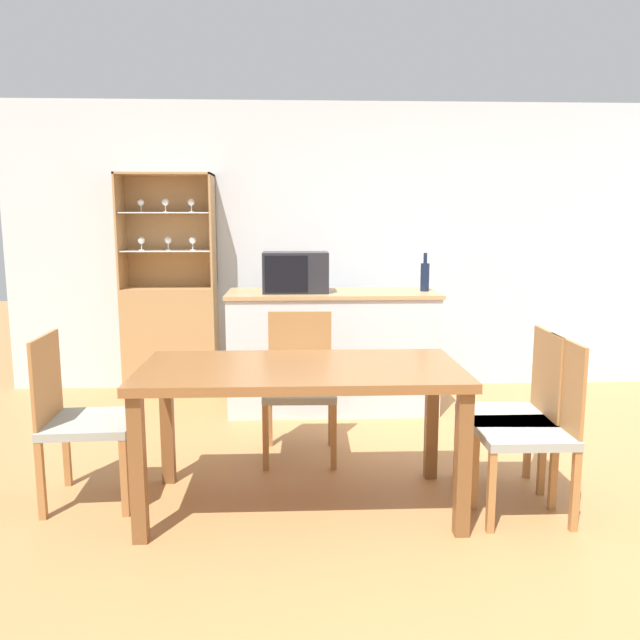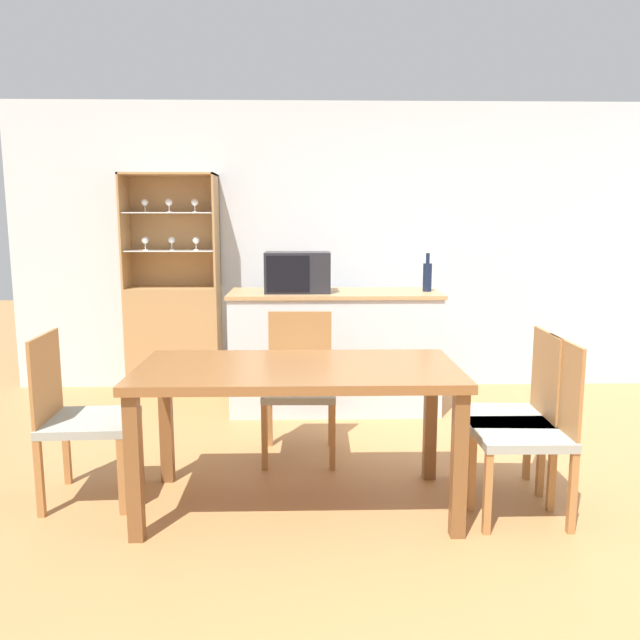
{
  "view_description": "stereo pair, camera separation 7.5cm",
  "coord_description": "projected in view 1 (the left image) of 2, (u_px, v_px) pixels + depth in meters",
  "views": [
    {
      "loc": [
        -0.85,
        -3.03,
        1.52
      ],
      "look_at": [
        -0.67,
        1.01,
        0.87
      ],
      "focal_mm": 35.0,
      "sensor_mm": 36.0,
      "label": 1
    },
    {
      "loc": [
        -0.77,
        -3.04,
        1.52
      ],
      "look_at": [
        -0.67,
        1.01,
        0.87
      ],
      "focal_mm": 35.0,
      "sensor_mm": 36.0,
      "label": 2
    }
  ],
  "objects": [
    {
      "name": "dining_chair_head_far",
      "position": [
        300.0,
        385.0,
        4.03
      ],
      "size": [
        0.47,
        0.47,
        0.92
      ],
      "rotation": [
        0.0,
        0.0,
        3.12
      ],
      "color": "#999E93",
      "rests_on": "ground_plane"
    },
    {
      "name": "display_cabinet",
      "position": [
        171.0,
        326.0,
        5.5
      ],
      "size": [
        0.8,
        0.34,
        1.92
      ],
      "color": "tan",
      "rests_on": "ground_plane"
    },
    {
      "name": "dining_table",
      "position": [
        301.0,
        383.0,
        3.25
      ],
      "size": [
        1.67,
        0.81,
        0.77
      ],
      "color": "brown",
      "rests_on": "ground_plane"
    },
    {
      "name": "dining_chair_side_right_near",
      "position": [
        530.0,
        427.0,
        3.22
      ],
      "size": [
        0.46,
        0.46,
        0.92
      ],
      "rotation": [
        0.0,
        0.0,
        1.57
      ],
      "color": "#999E93",
      "rests_on": "ground_plane"
    },
    {
      "name": "kitchen_counter",
      "position": [
        332.0,
        350.0,
        5.04
      ],
      "size": [
        1.67,
        0.64,
        0.96
      ],
      "color": "silver",
      "rests_on": "ground_plane"
    },
    {
      "name": "microwave",
      "position": [
        295.0,
        272.0,
        4.89
      ],
      "size": [
        0.51,
        0.33,
        0.32
      ],
      "color": "#232328",
      "rests_on": "kitchen_counter"
    },
    {
      "name": "wine_bottle",
      "position": [
        425.0,
        276.0,
        4.97
      ],
      "size": [
        0.07,
        0.07,
        0.31
      ],
      "color": "#141E38",
      "rests_on": "kitchen_counter"
    },
    {
      "name": "dining_chair_side_right_far",
      "position": [
        514.0,
        413.0,
        3.45
      ],
      "size": [
        0.48,
        0.48,
        0.92
      ],
      "rotation": [
        0.0,
        0.0,
        1.52
      ],
      "color": "#999E93",
      "rests_on": "ground_plane"
    },
    {
      "name": "dining_chair_side_left_far",
      "position": [
        81.0,
        419.0,
        3.35
      ],
      "size": [
        0.48,
        0.48,
        0.92
      ],
      "rotation": [
        0.0,
        0.0,
        -1.53
      ],
      "color": "#999E93",
      "rests_on": "ground_plane"
    },
    {
      "name": "ground_plane",
      "position": [
        456.0,
        513.0,
        3.27
      ],
      "size": [
        18.0,
        18.0,
        0.0
      ],
      "primitive_type": "plane",
      "color": "#B27A47"
    },
    {
      "name": "wall_back",
      "position": [
        386.0,
        248.0,
        5.66
      ],
      "size": [
        6.8,
        0.06,
        2.55
      ],
      "color": "silver",
      "rests_on": "ground_plane"
    }
  ]
}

